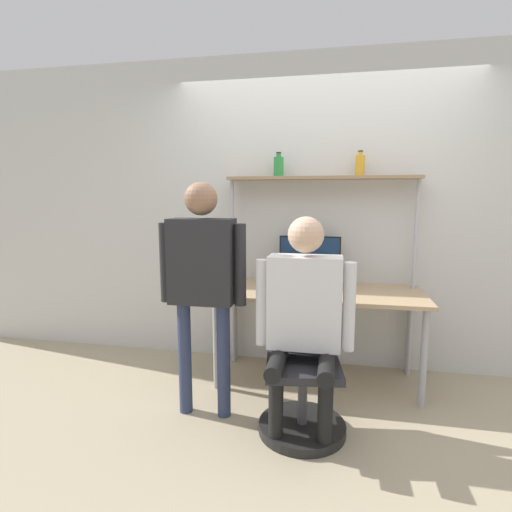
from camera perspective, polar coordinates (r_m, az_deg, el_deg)
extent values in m
plane|color=tan|center=(3.17, 8.18, -19.90)|extent=(12.00, 12.00, 0.00)
cube|color=silver|center=(3.55, 9.31, 5.95)|extent=(8.00, 0.06, 2.70)
cube|color=tan|center=(3.25, 8.81, -5.11)|extent=(1.65, 0.71, 0.03)
cylinder|color=#A5A5AA|center=(3.21, -5.70, -12.33)|extent=(0.05, 0.05, 0.73)
cylinder|color=#A5A5AA|center=(3.15, 22.84, -13.38)|extent=(0.05, 0.05, 0.73)
cylinder|color=#A5A5AA|center=(3.74, -3.06, -9.22)|extent=(0.05, 0.05, 0.73)
cylinder|color=#A5A5AA|center=(3.69, 21.01, -10.03)|extent=(0.05, 0.05, 0.73)
cube|color=#997A56|center=(3.40, 9.34, 10.95)|extent=(1.57, 0.22, 0.02)
cylinder|color=#B2B2B7|center=(3.57, -3.34, -2.31)|extent=(0.04, 0.04, 1.67)
cylinder|color=#B2B2B7|center=(3.52, 21.56, -3.06)|extent=(0.04, 0.04, 1.67)
cylinder|color=black|center=(3.46, 7.59, -3.88)|extent=(0.19, 0.19, 0.01)
cylinder|color=black|center=(3.45, 7.61, -3.05)|extent=(0.06, 0.06, 0.09)
cube|color=black|center=(3.43, 7.68, 0.16)|extent=(0.52, 0.01, 0.32)
cube|color=navy|center=(3.42, 7.67, 0.14)|extent=(0.49, 0.02, 0.30)
cube|color=#333338|center=(3.13, 6.64, -5.23)|extent=(0.36, 0.25, 0.01)
cube|color=black|center=(3.11, 6.62, -5.20)|extent=(0.30, 0.14, 0.00)
cube|color=#333338|center=(3.20, 6.82, -2.59)|extent=(0.36, 0.07, 0.25)
cube|color=navy|center=(3.19, 6.82, -2.63)|extent=(0.31, 0.05, 0.22)
cube|color=silver|center=(3.10, 11.18, -5.45)|extent=(0.07, 0.15, 0.01)
cube|color=black|center=(3.10, 11.18, -5.35)|extent=(0.06, 0.13, 0.00)
cylinder|color=black|center=(2.81, 6.58, -23.11)|extent=(0.56, 0.56, 0.06)
cylinder|color=#4C4C51|center=(2.71, 6.66, -19.30)|extent=(0.06, 0.06, 0.36)
cube|color=#26262B|center=(2.62, 6.74, -15.32)|extent=(0.52, 0.52, 0.05)
cube|color=#26262B|center=(2.73, 6.60, -8.72)|extent=(0.42, 0.09, 0.45)
cylinder|color=black|center=(2.58, 2.86, -20.94)|extent=(0.09, 0.09, 0.47)
cylinder|color=black|center=(2.56, 9.85, -21.31)|extent=(0.09, 0.09, 0.47)
cylinder|color=black|center=(2.48, 3.01, -14.94)|extent=(0.10, 0.38, 0.10)
cylinder|color=black|center=(2.46, 10.04, -15.27)|extent=(0.10, 0.38, 0.10)
cube|color=silver|center=(2.51, 6.96, -6.56)|extent=(0.45, 0.20, 0.58)
cylinder|color=silver|center=(2.55, 0.84, -6.64)|extent=(0.08, 0.08, 0.55)
cylinder|color=silver|center=(2.51, 13.16, -7.09)|extent=(0.08, 0.08, 0.55)
sphere|color=#D8AD8C|center=(2.44, 7.14, 3.04)|extent=(0.22, 0.22, 0.22)
cylinder|color=#2D3856|center=(2.89, -10.12, -14.07)|extent=(0.09, 0.09, 0.80)
cylinder|color=#2D3856|center=(2.81, -4.65, -14.67)|extent=(0.09, 0.09, 0.80)
cube|color=#262628|center=(2.66, -7.71, -0.76)|extent=(0.43, 0.20, 0.56)
cylinder|color=#262628|center=(2.75, -12.81, -0.90)|extent=(0.08, 0.08, 0.54)
cylinder|color=#262628|center=(2.59, -2.27, -1.29)|extent=(0.08, 0.08, 0.54)
sphere|color=#8C664C|center=(2.62, -7.89, 8.10)|extent=(0.22, 0.22, 0.22)
cylinder|color=gold|center=(3.40, 14.63, 12.35)|extent=(0.08, 0.08, 0.16)
cylinder|color=gold|center=(3.41, 14.69, 13.95)|extent=(0.03, 0.03, 0.03)
cylinder|color=black|center=(3.42, 14.71, 14.28)|extent=(0.04, 0.04, 0.01)
cylinder|color=#2D8C3F|center=(3.43, 3.25, 12.58)|extent=(0.08, 0.08, 0.16)
cylinder|color=#2D8C3F|center=(3.44, 3.27, 14.17)|extent=(0.04, 0.04, 0.03)
cylinder|color=black|center=(3.44, 3.27, 14.51)|extent=(0.04, 0.04, 0.01)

